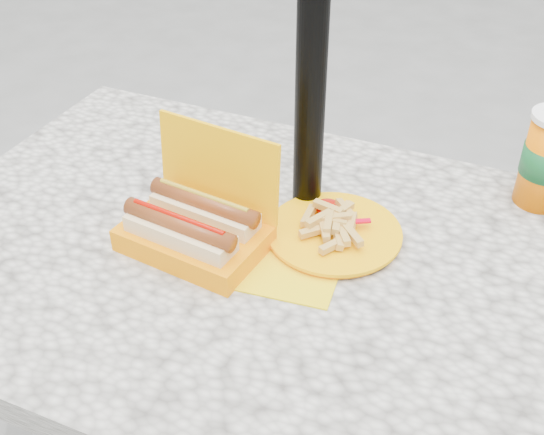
% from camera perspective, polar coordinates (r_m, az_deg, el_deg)
% --- Properties ---
extents(picnic_table, '(1.20, 0.80, 0.75)m').
position_cam_1_polar(picnic_table, '(1.16, -0.12, -7.10)').
color(picnic_table, beige).
rests_on(picnic_table, ground).
extents(umbrella_pole, '(0.05, 0.05, 2.20)m').
position_cam_1_polar(umbrella_pole, '(1.05, 3.51, 17.35)').
color(umbrella_pole, black).
rests_on(umbrella_pole, ground).
extents(hotdog_box, '(0.24, 0.18, 0.18)m').
position_cam_1_polar(hotdog_box, '(1.08, -6.43, -0.69)').
color(hotdog_box, '#FDAD00').
rests_on(hotdog_box, picnic_table).
extents(fries_plate, '(0.25, 0.30, 0.04)m').
position_cam_1_polar(fries_plate, '(1.11, 4.88, -1.31)').
color(fries_plate, yellow).
rests_on(fries_plate, picnic_table).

